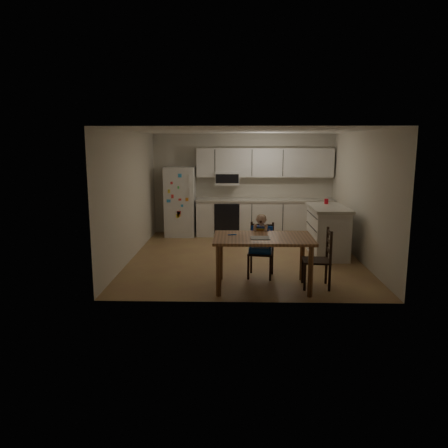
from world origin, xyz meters
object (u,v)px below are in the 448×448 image
object	(u,v)px
chair_side	(323,255)
kitchen_island	(328,231)
refrigerator	(180,202)
red_cup	(326,201)
dining_table	(263,244)
chair_booster	(261,239)

from	to	relation	value
chair_side	kitchen_island	bearing A→B (deg)	169.73
refrigerator	kitchen_island	world-z (taller)	refrigerator
refrigerator	kitchen_island	distance (m)	3.77
red_cup	chair_side	world-z (taller)	red_cup
kitchen_island	dining_table	bearing A→B (deg)	-124.64
kitchen_island	refrigerator	bearing A→B (deg)	149.76
red_cup	chair_booster	distance (m)	2.43
refrigerator	kitchen_island	size ratio (longest dim) A/B	1.24
chair_side	refrigerator	bearing A→B (deg)	-141.65
chair_booster	chair_side	size ratio (longest dim) A/B	1.15
kitchen_island	red_cup	distance (m)	0.69
refrigerator	red_cup	world-z (taller)	refrigerator
chair_booster	kitchen_island	bearing A→B (deg)	55.33
red_cup	dining_table	size ratio (longest dim) A/B	0.07
refrigerator	chair_side	bearing A→B (deg)	-55.14
dining_table	chair_side	world-z (taller)	chair_side
red_cup	chair_booster	world-z (taller)	red_cup
refrigerator	chair_side	xyz separation A→B (m)	(2.75, -3.94, -0.31)
kitchen_island	chair_side	distance (m)	2.11
refrigerator	kitchen_island	xyz separation A→B (m)	(3.25, -1.89, -0.34)
chair_side	chair_booster	bearing A→B (deg)	-117.85
kitchen_island	dining_table	world-z (taller)	kitchen_island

